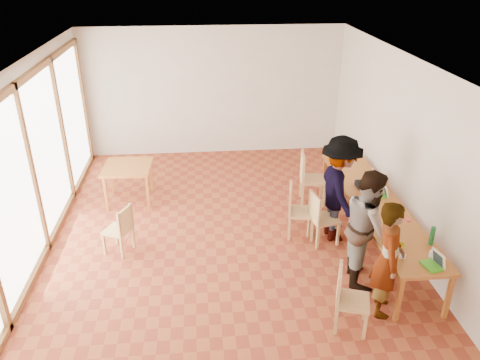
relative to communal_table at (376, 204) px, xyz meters
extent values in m
plane|color=brown|center=(-2.50, 0.19, -0.70)|extent=(8.00, 8.00, 0.00)
cube|color=beige|center=(-2.50, 4.19, 0.80)|extent=(6.00, 0.10, 3.00)
cube|color=beige|center=(-2.50, -3.81, 0.80)|extent=(6.00, 0.10, 3.00)
cube|color=beige|center=(0.50, 0.19, 0.80)|extent=(0.10, 8.00, 3.00)
cube|color=white|center=(-5.46, 0.19, 0.80)|extent=(0.10, 8.00, 3.00)
cube|color=white|center=(-2.50, 0.19, 2.32)|extent=(6.00, 8.00, 0.04)
cube|color=#B16B27|center=(0.00, 0.00, 0.02)|extent=(0.80, 4.00, 0.05)
cube|color=#B16B27|center=(-0.34, -1.94, -0.35)|extent=(0.06, 0.06, 0.70)
cube|color=#B16B27|center=(-0.34, 1.94, -0.35)|extent=(0.06, 0.06, 0.70)
cube|color=#B16B27|center=(0.34, -1.94, -0.35)|extent=(0.06, 0.06, 0.70)
cube|color=#B16B27|center=(0.34, 1.94, -0.35)|extent=(0.06, 0.06, 0.70)
cube|color=#B16B27|center=(-4.28, 1.81, 0.02)|extent=(0.90, 0.90, 0.05)
cube|color=#B16B27|center=(-4.67, 1.42, -0.35)|extent=(0.05, 0.05, 0.70)
cube|color=#B16B27|center=(-4.67, 2.20, -0.35)|extent=(0.05, 0.05, 0.70)
cube|color=#B16B27|center=(-3.89, 1.42, -0.35)|extent=(0.05, 0.05, 0.70)
cube|color=#B16B27|center=(-3.89, 2.20, -0.35)|extent=(0.05, 0.05, 0.70)
cube|color=#E3BB71|center=(-0.99, -2.00, -0.27)|extent=(0.53, 0.53, 0.04)
cube|color=#E3BB71|center=(-1.17, -1.94, -0.03)|extent=(0.17, 0.41, 0.44)
cube|color=#E3BB71|center=(-1.18, 0.26, -0.25)|extent=(0.53, 0.53, 0.04)
cube|color=#E3BB71|center=(-1.38, 0.30, 0.01)|extent=(0.13, 0.44, 0.47)
cube|color=#E3BB71|center=(-0.84, 0.03, -0.26)|extent=(0.50, 0.50, 0.04)
cube|color=#E3BB71|center=(-1.03, 0.00, -0.02)|extent=(0.12, 0.43, 0.45)
cube|color=#E3BB71|center=(-0.71, 1.43, -0.22)|extent=(0.53, 0.53, 0.05)
cube|color=#E3BB71|center=(-0.92, 1.45, 0.06)|extent=(0.10, 0.48, 0.50)
cube|color=#E3BB71|center=(-4.25, 0.05, -0.30)|extent=(0.52, 0.52, 0.04)
cube|color=#E3BB71|center=(-4.09, -0.03, -0.08)|extent=(0.21, 0.37, 0.41)
imported|color=gray|center=(-0.46, -1.70, 0.13)|extent=(0.55, 0.69, 1.67)
imported|color=gray|center=(-0.49, -0.97, 0.18)|extent=(0.81, 0.96, 1.77)
imported|color=gray|center=(-0.60, 0.16, 0.22)|extent=(0.73, 1.21, 1.84)
cube|color=green|center=(0.09, -1.80, 0.06)|extent=(0.24, 0.30, 0.03)
cube|color=white|center=(0.18, -1.78, 0.16)|extent=(0.12, 0.25, 0.22)
cube|color=green|center=(0.15, 0.18, 0.06)|extent=(0.16, 0.22, 0.02)
cube|color=white|center=(0.22, 0.18, 0.14)|extent=(0.07, 0.20, 0.18)
cube|color=green|center=(0.12, 0.75, 0.06)|extent=(0.24, 0.30, 0.03)
cube|color=white|center=(0.21, 0.73, 0.16)|extent=(0.13, 0.25, 0.22)
imported|color=gold|center=(-0.16, -1.38, 0.09)|extent=(0.15, 0.15, 0.10)
cylinder|color=#18692E|center=(0.32, -1.29, 0.19)|extent=(0.07, 0.07, 0.28)
cylinder|color=silver|center=(0.19, -1.59, 0.09)|extent=(0.07, 0.07, 0.09)
cylinder|color=white|center=(-0.20, -1.58, 0.08)|extent=(0.08, 0.08, 0.06)
cube|color=#ED395C|center=(0.27, -0.64, 0.05)|extent=(0.05, 0.10, 0.01)
cube|color=black|center=(-0.08, 0.52, 0.09)|extent=(0.16, 0.26, 0.09)
camera|label=1|loc=(-2.85, -6.54, 3.75)|focal=35.00mm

